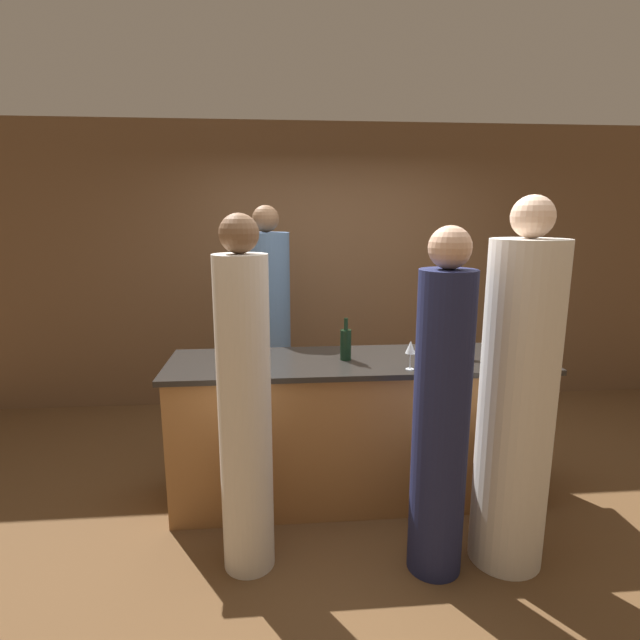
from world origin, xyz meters
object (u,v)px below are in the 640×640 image
bartender (268,337)px  guest_1 (517,403)px  wine_bottle_0 (346,344)px  guest_2 (245,410)px  guest_0 (441,417)px

bartender → guest_1: size_ratio=0.99×
wine_bottle_0 → guest_2: bearing=-133.6°
guest_2 → wine_bottle_0: (0.63, 0.66, 0.17)m
bartender → guest_2: bartender is taller
bartender → wine_bottle_0: bartender is taller
guest_1 → bartender: bearing=129.8°
bartender → guest_1: guest_1 is taller
bartender → guest_1: (1.35, -1.62, 0.01)m
guest_2 → bartender: bearing=86.3°
guest_0 → wine_bottle_0: 0.89m
bartender → wine_bottle_0: 1.04m
guest_0 → wine_bottle_0: (-0.40, 0.77, 0.20)m
wine_bottle_0 → guest_0: bearing=-62.6°
bartender → guest_1: 2.11m
guest_2 → wine_bottle_0: size_ratio=6.90×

